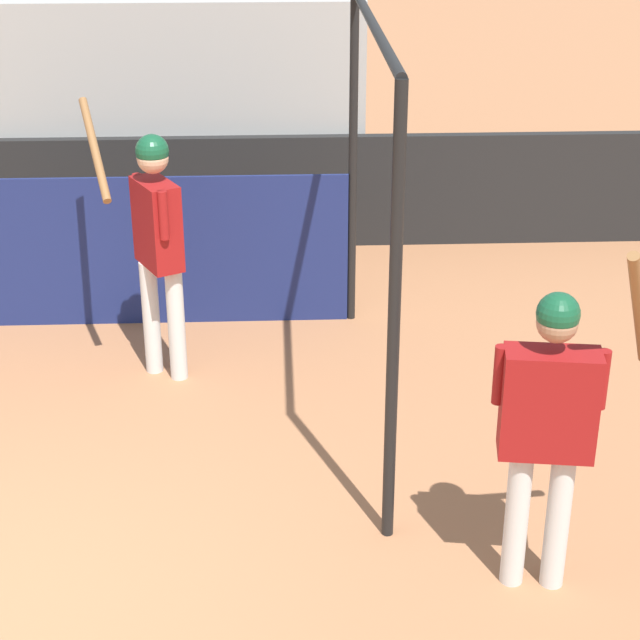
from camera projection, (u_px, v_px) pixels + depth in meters
The scene contains 5 objects.
outfield_wall at pixel (91, 194), 10.48m from camera, with size 24.00×0.12×1.12m.
bleacher_section at pixel (103, 100), 11.35m from camera, with size 5.40×2.40×2.40m.
batting_cage at pixel (142, 212), 8.11m from camera, with size 3.36×3.16×2.75m.
player_batter at pixel (156, 232), 7.77m from camera, with size 0.77×0.78×2.06m.
player_waiting at pixel (550, 415), 5.53m from camera, with size 0.85×0.51×2.08m.
Camera 1 is at (1.80, -4.49, 3.85)m, focal length 60.00 mm.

